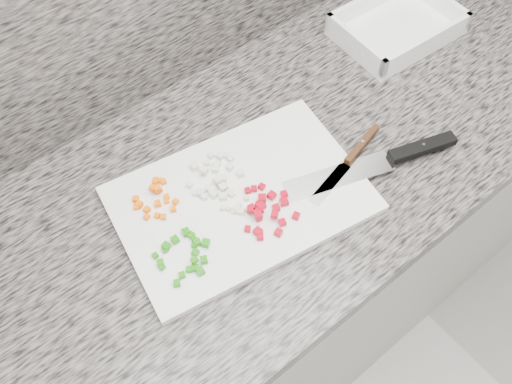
{
  "coord_description": "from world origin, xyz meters",
  "views": [
    {
      "loc": [
        -0.44,
        0.94,
        1.79
      ],
      "look_at": [
        -0.08,
        1.38,
        0.94
      ],
      "focal_mm": 40.0,
      "sensor_mm": 36.0,
      "label": 1
    }
  ],
  "objects": [
    {
      "name": "red_pepper_pile",
      "position": [
        -0.09,
        1.35,
        0.92
      ],
      "size": [
        0.11,
        0.12,
        0.02
      ],
      "color": "#B50214",
      "rests_on": "cutting_board"
    },
    {
      "name": "countertop",
      "position": [
        0.0,
        1.44,
        0.88
      ],
      "size": [
        3.96,
        0.64,
        0.04
      ],
      "primitive_type": "cube",
      "color": "#635E57",
      "rests_on": "cabinet"
    },
    {
      "name": "garlic_pile",
      "position": [
        -0.12,
        1.4,
        0.92
      ],
      "size": [
        0.06,
        0.06,
        0.01
      ],
      "color": "beige",
      "rests_on": "cutting_board"
    },
    {
      "name": "green_pepper_pile",
      "position": [
        -0.25,
        1.37,
        0.92
      ],
      "size": [
        0.1,
        0.09,
        0.02
      ],
      "color": "#1D7D0B",
      "rests_on": "cutting_board"
    },
    {
      "name": "carrot_pile",
      "position": [
        -0.23,
        1.5,
        0.92
      ],
      "size": [
        0.08,
        0.09,
        0.02
      ],
      "color": "#FF6C05",
      "rests_on": "cutting_board"
    },
    {
      "name": "cutting_board",
      "position": [
        -0.1,
        1.4,
        0.91
      ],
      "size": [
        0.5,
        0.38,
        0.02
      ],
      "primitive_type": "cube",
      "rotation": [
        0.0,
        0.0,
        -0.17
      ],
      "color": "white",
      "rests_on": "countertop"
    },
    {
      "name": "chef_knife",
      "position": [
        0.18,
        1.29,
        0.92
      ],
      "size": [
        0.35,
        0.15,
        0.02
      ],
      "rotation": [
        0.0,
        0.0,
        -0.32
      ],
      "color": "silver",
      "rests_on": "cutting_board"
    },
    {
      "name": "cabinet",
      "position": [
        0.0,
        1.44,
        0.43
      ],
      "size": [
        3.92,
        0.62,
        0.86
      ],
      "primitive_type": "cube",
      "color": "silver",
      "rests_on": "ground"
    },
    {
      "name": "onion_pile",
      "position": [
        -0.11,
        1.46,
        0.92
      ],
      "size": [
        0.11,
        0.11,
        0.02
      ],
      "color": "silver",
      "rests_on": "cutting_board"
    },
    {
      "name": "paring_knife",
      "position": [
        0.12,
        1.34,
        0.92
      ],
      "size": [
        0.22,
        0.07,
        0.02
      ],
      "rotation": [
        0.0,
        0.0,
        0.23
      ],
      "color": "silver",
      "rests_on": "cutting_board"
    },
    {
      "name": "tray",
      "position": [
        0.46,
        1.54,
        0.92
      ],
      "size": [
        0.28,
        0.21,
        0.06
      ],
      "rotation": [
        0.0,
        0.0,
        -0.06
      ],
      "color": "white",
      "rests_on": "countertop"
    }
  ]
}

